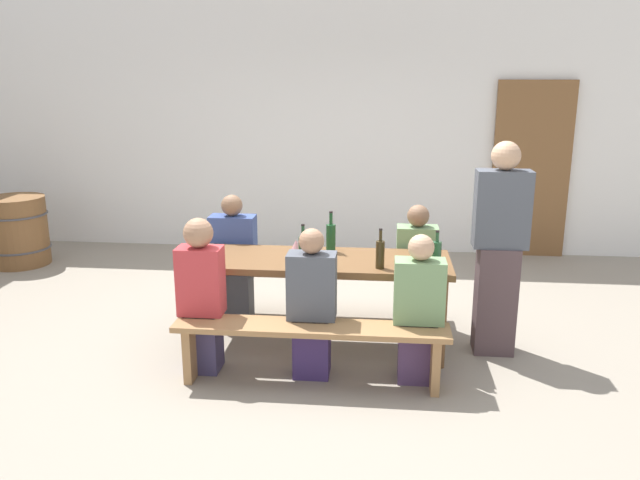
{
  "coord_description": "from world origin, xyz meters",
  "views": [
    {
      "loc": [
        0.49,
        -4.75,
        2.16
      ],
      "look_at": [
        0.0,
        0.0,
        0.9
      ],
      "focal_mm": 35.36,
      "sensor_mm": 36.0,
      "label": 1
    }
  ],
  "objects": [
    {
      "name": "ground_plane",
      "position": [
        0.0,
        0.0,
        0.0
      ],
      "size": [
        24.0,
        24.0,
        0.0
      ],
      "primitive_type": "plane",
      "color": "gray"
    },
    {
      "name": "back_wall",
      "position": [
        0.0,
        3.08,
        1.6
      ],
      "size": [
        14.0,
        0.2,
        3.2
      ],
      "primitive_type": "cube",
      "color": "white",
      "rests_on": "ground"
    },
    {
      "name": "wooden_door",
      "position": [
        2.23,
        2.94,
        1.05
      ],
      "size": [
        0.9,
        0.06,
        2.1
      ],
      "primitive_type": "cube",
      "color": "brown",
      "rests_on": "ground"
    },
    {
      "name": "tasting_table",
      "position": [
        0.0,
        0.0,
        0.66
      ],
      "size": [
        2.05,
        0.7,
        0.75
      ],
      "color": "brown",
      "rests_on": "ground"
    },
    {
      "name": "bench_near",
      "position": [
        0.0,
        -0.65,
        0.35
      ],
      "size": [
        1.95,
        0.3,
        0.45
      ],
      "color": "#9E7247",
      "rests_on": "ground"
    },
    {
      "name": "bench_far",
      "position": [
        0.0,
        0.65,
        0.35
      ],
      "size": [
        1.95,
        0.3,
        0.45
      ],
      "color": "#9E7247",
      "rests_on": "ground"
    },
    {
      "name": "wine_bottle_0",
      "position": [
        0.07,
        0.2,
        0.87
      ],
      "size": [
        0.08,
        0.08,
        0.34
      ],
      "color": "#194723",
      "rests_on": "tasting_table"
    },
    {
      "name": "wine_bottle_1",
      "position": [
        0.88,
        -0.29,
        0.87
      ],
      "size": [
        0.07,
        0.07,
        0.32
      ],
      "color": "#234C2D",
      "rests_on": "tasting_table"
    },
    {
      "name": "wine_bottle_2",
      "position": [
        -0.11,
        -0.19,
        0.87
      ],
      "size": [
        0.07,
        0.07,
        0.32
      ],
      "color": "#234C2D",
      "rests_on": "tasting_table"
    },
    {
      "name": "wine_bottle_3",
      "position": [
        0.47,
        -0.21,
        0.86
      ],
      "size": [
        0.07,
        0.07,
        0.31
      ],
      "color": "#332814",
      "rests_on": "tasting_table"
    },
    {
      "name": "wine_glass_0",
      "position": [
        -0.16,
        0.13,
        0.88
      ],
      "size": [
        0.08,
        0.08,
        0.19
      ],
      "color": "silver",
      "rests_on": "tasting_table"
    },
    {
      "name": "wine_glass_1",
      "position": [
        -0.19,
        -0.01,
        0.85
      ],
      "size": [
        0.08,
        0.08,
        0.15
      ],
      "color": "silver",
      "rests_on": "tasting_table"
    },
    {
      "name": "seated_guest_near_0",
      "position": [
        -0.83,
        -0.5,
        0.57
      ],
      "size": [
        0.33,
        0.24,
        1.17
      ],
      "rotation": [
        0.0,
        0.0,
        1.57
      ],
      "color": "#3C355A",
      "rests_on": "ground"
    },
    {
      "name": "seated_guest_near_1",
      "position": [
        -0.01,
        -0.5,
        0.53
      ],
      "size": [
        0.35,
        0.24,
        1.11
      ],
      "rotation": [
        0.0,
        0.0,
        1.57
      ],
      "color": "#38275A",
      "rests_on": "ground"
    },
    {
      "name": "seated_guest_near_2",
      "position": [
        0.76,
        -0.5,
        0.51
      ],
      "size": [
        0.36,
        0.24,
        1.09
      ],
      "rotation": [
        0.0,
        0.0,
        1.57
      ],
      "color": "#4D365B",
      "rests_on": "ground"
    },
    {
      "name": "seated_guest_far_0",
      "position": [
        -0.82,
        0.5,
        0.54
      ],
      "size": [
        0.4,
        0.24,
        1.15
      ],
      "rotation": [
        0.0,
        0.0,
        -1.57
      ],
      "color": "#494D56",
      "rests_on": "ground"
    },
    {
      "name": "seated_guest_far_1",
      "position": [
        0.78,
        0.5,
        0.52
      ],
      "size": [
        0.35,
        0.24,
        1.1
      ],
      "rotation": [
        0.0,
        0.0,
        -1.57
      ],
      "color": "#4F4458",
      "rests_on": "ground"
    },
    {
      "name": "standing_host",
      "position": [
        1.39,
        0.05,
        0.82
      ],
      "size": [
        0.41,
        0.24,
        1.68
      ],
      "rotation": [
        0.0,
        0.0,
        3.14
      ],
      "color": "#523E42",
      "rests_on": "ground"
    },
    {
      "name": "wine_barrel",
      "position": [
        -3.73,
        1.94,
        0.4
      ],
      "size": [
        0.7,
        0.7,
        0.8
      ],
      "color": "brown",
      "rests_on": "ground"
    }
  ]
}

